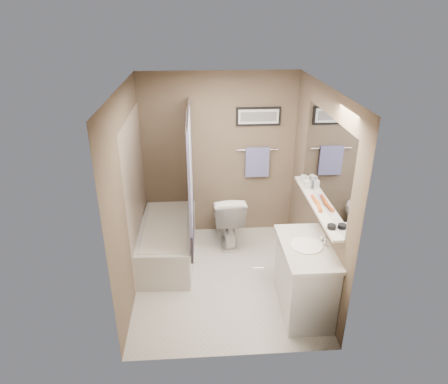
{
  "coord_description": "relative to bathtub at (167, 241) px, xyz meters",
  "views": [
    {
      "loc": [
        -0.29,
        -4.15,
        3.17
      ],
      "look_at": [
        0.0,
        0.15,
        1.15
      ],
      "focal_mm": 32.0,
      "sensor_mm": 36.0,
      "label": 1
    }
  ],
  "objects": [
    {
      "name": "hair_brush_back",
      "position": [
        1.79,
        -0.64,
        0.89
      ],
      "size": [
        0.04,
        0.22,
        0.04
      ],
      "primitive_type": "cylinder",
      "rotation": [
        1.57,
        0.0,
        0.02
      ],
      "color": "#CC541C",
      "rests_on": "shelf"
    },
    {
      "name": "ceiling",
      "position": [
        0.75,
        -0.53,
        2.13
      ],
      "size": [
        2.2,
        2.5,
        0.04
      ],
      "primitive_type": "cube",
      "color": "white",
      "rests_on": "wall_back"
    },
    {
      "name": "faucet_knob",
      "position": [
        1.78,
        -1.04,
        0.62
      ],
      "size": [
        0.05,
        0.05,
        0.05
      ],
      "primitive_type": "sphere",
      "color": "white",
      "rests_on": "countertop"
    },
    {
      "name": "door",
      "position": [
        1.3,
        -1.78,
        0.75
      ],
      "size": [
        0.8,
        0.02,
        2.0
      ],
      "primitive_type": "cube",
      "color": "silver",
      "rests_on": "wall_front"
    },
    {
      "name": "tile_surround",
      "position": [
        -0.34,
        -0.03,
        0.75
      ],
      "size": [
        0.02,
        1.55,
        2.0
      ],
      "primitive_type": "cube",
      "color": "#BEA790",
      "rests_on": "wall_left"
    },
    {
      "name": "countertop",
      "position": [
        1.59,
        -1.14,
        0.57
      ],
      "size": [
        0.54,
        0.96,
        0.04
      ],
      "primitive_type": "cube",
      "color": "beige",
      "rests_on": "vanity"
    },
    {
      "name": "ground",
      "position": [
        0.75,
        -0.53,
        -0.25
      ],
      "size": [
        2.5,
        2.5,
        0.0
      ],
      "primitive_type": "plane",
      "color": "beige",
      "rests_on": "ground"
    },
    {
      "name": "towel",
      "position": [
        1.3,
        0.66,
        0.87
      ],
      "size": [
        0.34,
        0.05,
        0.44
      ],
      "primitive_type": "cube",
      "color": "#9297D5",
      "rests_on": "towel_bar"
    },
    {
      "name": "door_handle",
      "position": [
        0.97,
        -1.72,
        0.75
      ],
      "size": [
        0.1,
        0.02,
        0.02
      ],
      "primitive_type": "cylinder",
      "rotation": [
        0.0,
        1.57,
        0.0
      ],
      "color": "silver",
      "rests_on": "door"
    },
    {
      "name": "curtain_lower",
      "position": [
        0.35,
        -0.03,
        0.33
      ],
      "size": [
        0.03,
        1.45,
        0.36
      ],
      "primitive_type": "cube",
      "color": "#252240",
      "rests_on": "curtain_rod"
    },
    {
      "name": "art_image",
      "position": [
        1.3,
        0.68,
        1.53
      ],
      "size": [
        0.5,
        0.0,
        0.13
      ],
      "primitive_type": "cube",
      "color": "#595959",
      "rests_on": "art_mat"
    },
    {
      "name": "hair_brush_front",
      "position": [
        1.79,
        -0.81,
        0.89
      ],
      "size": [
        0.07,
        0.22,
        0.04
      ],
      "primitive_type": "cylinder",
      "rotation": [
        1.57,
        0.0,
        -0.13
      ],
      "color": "orange",
      "rests_on": "shelf"
    },
    {
      "name": "wall_back",
      "position": [
        0.75,
        0.7,
        0.95
      ],
      "size": [
        2.2,
        0.04,
        2.4
      ],
      "primitive_type": "cube",
      "color": "brown",
      "rests_on": "ground"
    },
    {
      "name": "curtain_upper",
      "position": [
        0.35,
        -0.03,
        1.15
      ],
      "size": [
        0.03,
        1.45,
        1.28
      ],
      "primitive_type": "cube",
      "color": "silver",
      "rests_on": "curtain_rod"
    },
    {
      "name": "shelf",
      "position": [
        1.79,
        -0.68,
        0.85
      ],
      "size": [
        0.12,
        1.6,
        0.03
      ],
      "primitive_type": "cube",
      "color": "silver",
      "rests_on": "wall_right"
    },
    {
      "name": "towel_bar",
      "position": [
        1.3,
        0.68,
        1.05
      ],
      "size": [
        0.6,
        0.02,
        0.02
      ],
      "primitive_type": "cylinder",
      "rotation": [
        0.0,
        1.57,
        0.0
      ],
      "color": "silver",
      "rests_on": "wall_back"
    },
    {
      "name": "glass_jar",
      "position": [
        1.79,
        -0.1,
        0.92
      ],
      "size": [
        0.08,
        0.08,
        0.1
      ],
      "primitive_type": "cylinder",
      "color": "silver",
      "rests_on": "shelf"
    },
    {
      "name": "wall_front",
      "position": [
        0.75,
        -1.76,
        0.95
      ],
      "size": [
        2.2,
        0.04,
        2.4
      ],
      "primitive_type": "cube",
      "color": "brown",
      "rests_on": "ground"
    },
    {
      "name": "art_frame",
      "position": [
        1.3,
        0.7,
        1.53
      ],
      "size": [
        0.62,
        0.02,
        0.26
      ],
      "primitive_type": "cube",
      "color": "black",
      "rests_on": "wall_back"
    },
    {
      "name": "wall_left",
      "position": [
        -0.33,
        -0.53,
        0.95
      ],
      "size": [
        0.04,
        2.5,
        2.4
      ],
      "primitive_type": "cube",
      "color": "brown",
      "rests_on": "ground"
    },
    {
      "name": "toilet",
      "position": [
        0.85,
        0.36,
        0.14
      ],
      "size": [
        0.48,
        0.79,
        0.78
      ],
      "primitive_type": "imported",
      "rotation": [
        0.0,
        0.0,
        3.2
      ],
      "color": "white",
      "rests_on": "ground"
    },
    {
      "name": "sink_basin",
      "position": [
        1.58,
        -1.14,
        0.6
      ],
      "size": [
        0.34,
        0.34,
        0.01
      ],
      "primitive_type": "cylinder",
      "color": "white",
      "rests_on": "countertop"
    },
    {
      "name": "bathtub",
      "position": [
        0.0,
        0.0,
        0.0
      ],
      "size": [
        0.76,
        1.53,
        0.5
      ],
      "primitive_type": "cube",
      "rotation": [
        0.0,
        0.0,
        -0.04
      ],
      "color": "silver",
      "rests_on": "ground"
    },
    {
      "name": "pink_comb",
      "position": [
        1.79,
        -0.51,
        0.87
      ],
      "size": [
        0.04,
        0.16,
        0.01
      ],
      "primitive_type": "cube",
      "rotation": [
        0.0,
        0.0,
        0.05
      ],
      "color": "pink",
      "rests_on": "shelf"
    },
    {
      "name": "wall_right",
      "position": [
        1.83,
        -0.53,
        0.95
      ],
      "size": [
        0.04,
        2.5,
        2.4
      ],
      "primitive_type": "cube",
      "color": "brown",
      "rests_on": "ground"
    },
    {
      "name": "faucet_spout",
      "position": [
        1.78,
        -1.14,
        0.64
      ],
      "size": [
        0.02,
        0.02,
        0.1
      ],
      "primitive_type": "cylinder",
      "color": "silver",
      "rests_on": "countertop"
    },
    {
      "name": "vanity",
      "position": [
        1.6,
        -1.14,
        0.15
      ],
      "size": [
        0.52,
        0.91,
        0.8
      ],
      "primitive_type": "cube",
      "rotation": [
        0.0,
        0.0,
        -0.02
      ],
      "color": "silver",
      "rests_on": "ground"
    },
    {
      "name": "tub_rim",
      "position": [
        -0.0,
        0.0,
        0.25
      ],
      "size": [
        0.56,
        1.36,
        0.02
      ],
      "primitive_type": "cube",
      "color": "white",
      "rests_on": "bathtub"
    },
    {
      "name": "mirror",
      "position": [
        1.84,
        -0.68,
        1.37
      ],
      "size": [
        0.02,
        1.6,
        1.0
      ],
      "primitive_type": "cube",
      "color": "silver",
      "rests_on": "wall_right"
    },
    {
      "name": "candle_bowl_near",
      "position": [
        1.79,
        -1.25,
        0.89
      ],
      "size": [
        0.09,
        0.09,
        0.04
      ],
      "primitive_type": "cylinder",
      "color": "black",
      "rests_on": "shelf"
    },
    {
      "name": "soap_bottle",
      "position": [
        1.79,
        -0.27,
        0.94
      ],
      "size": [
        0.08,
        0.08,
        0.16
      ],
      "primitive_type": "imported",
      "rotation": [
        0.0,
        0.0,
        -0.12
      ],
      "color": "#999999",
      "rests_on": "shelf"
    },
    {
      "name": "art_mat",
      "position": [
        1.3,
        0.68,
        1.53
      ],
      "size": [
        0.56,
        0.0,
        0.2
      ],
      "primitive_type": "cube",
      "color": "white",
      "rests_on": "art_frame"
    },
    {
      "name": "curtain_rod",
      "position": [
        0.35,
        -0.03,
        1.8
      ],
      "size": [
        0.02,
        1.55,
        0.02
      ],
      "primitive_type": "cylinder",
      "rotation": [
        1.57,
        0.0,
        0.0
      ],
      "color": "silver",
      "rests_on": "wall_left"
    }
  ]
}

